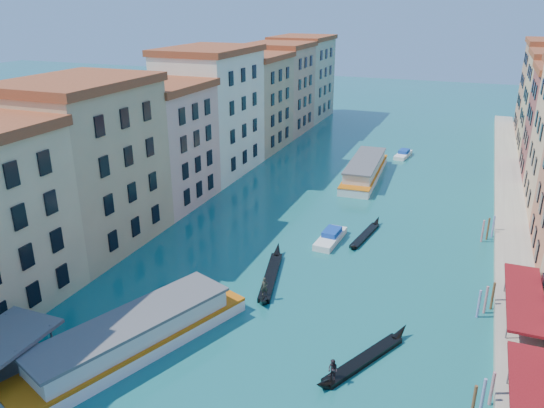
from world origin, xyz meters
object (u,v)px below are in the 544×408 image
at_px(vaporetto_far, 365,169).
at_px(gondola_right, 362,359).
at_px(vaporetto_near, 134,336).
at_px(gondola_fore, 271,275).

bearing_deg(vaporetto_far, gondola_right, -80.60).
bearing_deg(vaporetto_near, gondola_right, 37.44).
relative_size(vaporetto_far, gondola_fore, 1.60).
bearing_deg(vaporetto_far, gondola_fore, -95.47).
height_order(vaporetto_near, vaporetto_far, vaporetto_near).
height_order(gondola_fore, gondola_right, gondola_fore).
xyz_separation_m(vaporetto_near, gondola_fore, (6.19, 15.95, -1.00)).
xyz_separation_m(vaporetto_far, gondola_right, (10.34, -48.74, -0.96)).
height_order(vaporetto_far, gondola_right, vaporetto_far).
relative_size(vaporetto_near, gondola_right, 1.97).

